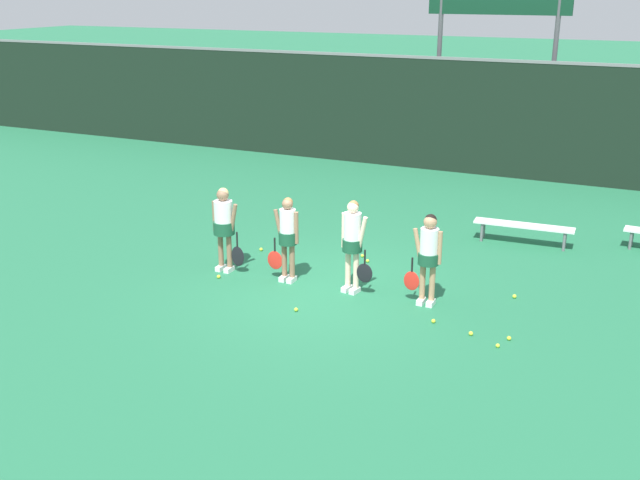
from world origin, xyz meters
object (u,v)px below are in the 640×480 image
Objects in this scene: bench_courtside at (524,227)px; tennis_ball_9 at (471,333)px; tennis_ball_0 at (509,338)px; tennis_ball_5 at (498,346)px; scoreboard at (499,7)px; player_3 at (428,252)px; player_0 at (224,222)px; player_2 at (353,239)px; tennis_ball_1 at (362,256)px; tennis_ball_6 at (219,277)px; tennis_ball_10 at (433,321)px; tennis_ball_4 at (514,296)px; tennis_ball_8 at (368,261)px; tennis_ball_7 at (261,249)px; tennis_ball_3 at (296,310)px; tennis_ball_2 at (356,271)px; player_1 at (287,233)px.

tennis_ball_9 is (0.09, -4.79, -0.35)m from bench_courtside.
tennis_ball_5 is (-0.11, -0.32, -0.00)m from tennis_ball_0.
scoreboard is 3.62× the size of player_3.
player_0 is 0.97× the size of player_2.
bench_courtside is at bearing 38.14° from tennis_ball_1.
scoreboard is at bearing 87.43° from tennis_ball_1.
bench_courtside is 6.53m from tennis_ball_6.
player_2 is 2.08m from tennis_ball_10.
player_2 is 1.37m from player_3.
tennis_ball_10 is at bearing -99.95° from bench_courtside.
bench_courtside is 29.97× the size of tennis_ball_6.
tennis_ball_5 is 0.53m from tennis_ball_9.
tennis_ball_4 reaches higher than tennis_ball_8.
bench_courtside reaches higher than tennis_ball_7.
tennis_ball_8 is (2.25, 0.30, -0.00)m from tennis_ball_7.
tennis_ball_2 is at bearing 83.85° from tennis_ball_3.
player_1 is at bearing 167.80° from tennis_ball_10.
tennis_ball_7 reaches higher than tennis_ball_1.
tennis_ball_3 is at bearing -178.32° from tennis_ball_5.
tennis_ball_8 is (0.20, -0.23, -0.00)m from tennis_ball_1.
tennis_ball_6 is (-5.38, 0.63, 0.00)m from tennis_ball_5.
player_3 is 4.19m from tennis_ball_7.
tennis_ball_6 is at bearing -148.40° from tennis_ball_2.
player_1 is 1.67m from tennis_ball_3.
player_1 is (-3.58, -3.94, 0.55)m from bench_courtside.
tennis_ball_10 is at bearing -81.24° from scoreboard.
tennis_ball_4 is at bearing 13.65° from player_1.
player_2 is at bearing -79.09° from tennis_ball_8.
player_2 is at bearing 10.55° from tennis_ball_6.
tennis_ball_5 is at bearing -40.24° from tennis_ball_1.
player_3 is 24.61× the size of tennis_ball_8.
tennis_ball_0 is 0.98× the size of tennis_ball_6.
bench_courtside is at bearing 98.10° from tennis_ball_0.
tennis_ball_7 is at bearing 160.19° from tennis_ball_0.
player_1 reaches higher than tennis_ball_6.
tennis_ball_2 is (-0.22, -10.09, -4.59)m from scoreboard.
tennis_ball_0 is 0.34m from tennis_ball_5.
scoreboard reaches higher than tennis_ball_5.
tennis_ball_5 is at bearing -9.38° from player_0.
tennis_ball_10 is at bearing -11.76° from player_1.
scoreboard reaches higher than tennis_ball_2.
tennis_ball_1 is at bearing 165.73° from tennis_ball_4.
tennis_ball_1 is 3.27m from tennis_ball_10.
tennis_ball_4 is 1.04× the size of tennis_ball_10.
bench_courtside is at bearing 42.40° from tennis_ball_6.
player_1 is 2.66m from player_3.
tennis_ball_0 is at bearing -84.68° from bench_courtside.
tennis_ball_1 is (-0.49, 1.74, -0.96)m from player_2.
player_1 is at bearing -44.18° from tennis_ball_7.
player_0 reaches higher than tennis_ball_8.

